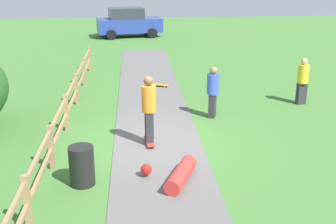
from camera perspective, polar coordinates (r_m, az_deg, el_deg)
The scene contains 10 objects.
ground_plane at distance 12.13m, azimuth -1.30°, elevation -4.17°, with size 60.00×60.00×0.00m, color #427533.
asphalt_path at distance 12.13m, azimuth -1.30°, elevation -4.13°, with size 2.40×28.00×0.02m, color #605E5B.
wooden_fence at distance 12.04m, azimuth -13.78°, elevation -1.50°, with size 0.12×18.12×1.10m.
trash_bin at distance 10.03m, azimuth -11.00°, elevation -6.78°, with size 0.56×0.56×0.90m, color black.
skater_riding at distance 11.77m, azimuth -2.47°, elevation 0.69°, with size 0.42×0.82×1.89m.
skater_fallen at distance 10.05m, azimuth 1.28°, elevation -7.95°, with size 1.34×1.45×0.36m.
skateboard_loose at distance 17.74m, azimuth -1.19°, elevation 3.52°, with size 0.80×0.55×0.08m.
bystander_yellow at distance 16.05m, azimuth 16.89°, elevation 4.06°, with size 0.45×0.45×1.62m.
bystander_blue at distance 14.05m, azimuth 5.77°, elevation 2.84°, with size 0.50×0.50×1.65m.
parked_car_blue at distance 30.18m, azimuth -5.06°, elevation 11.38°, with size 4.43×2.56×1.92m.
Camera 1 is at (-0.60, -11.17, 4.68)m, focal length 47.53 mm.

